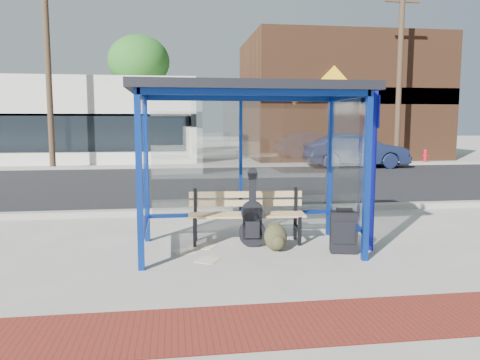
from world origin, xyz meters
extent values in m
plane|color=#B2ADA0|center=(0.00, 0.00, 0.00)|extent=(120.00, 120.00, 0.00)
cube|color=maroon|center=(0.00, -2.60, 0.01)|extent=(60.00, 1.00, 0.01)
cube|color=gray|center=(0.00, 2.90, 0.06)|extent=(60.00, 0.25, 0.12)
cube|color=black|center=(0.00, 8.00, 0.00)|extent=(60.00, 10.00, 0.00)
cube|color=gray|center=(0.00, 13.10, 0.06)|extent=(60.00, 0.25, 0.12)
cube|color=#B2ADA0|center=(0.00, 15.00, 0.00)|extent=(60.00, 4.00, 0.01)
cube|color=navy|center=(-1.50, -0.75, 1.15)|extent=(0.08, 0.08, 2.30)
cube|color=navy|center=(1.50, -0.75, 1.15)|extent=(0.08, 0.08, 2.30)
cube|color=navy|center=(-1.50, 0.75, 1.15)|extent=(0.08, 0.08, 2.30)
cube|color=navy|center=(1.50, 0.75, 1.15)|extent=(0.08, 0.08, 2.30)
cube|color=navy|center=(0.00, 0.75, 2.26)|extent=(3.00, 0.08, 0.08)
cube|color=navy|center=(0.00, -0.75, 2.26)|extent=(3.00, 0.08, 0.08)
cube|color=navy|center=(-1.50, 0.00, 2.26)|extent=(0.08, 1.50, 0.08)
cube|color=navy|center=(1.50, 0.00, 2.26)|extent=(0.08, 1.50, 0.08)
cube|color=navy|center=(0.00, 0.75, 0.40)|extent=(3.00, 0.08, 0.06)
cube|color=navy|center=(-1.50, 0.00, 0.40)|extent=(0.08, 1.50, 0.06)
cube|color=navy|center=(1.50, 0.00, 0.40)|extent=(0.08, 1.50, 0.06)
cube|color=navy|center=(0.00, 0.75, 1.35)|extent=(0.05, 0.05, 1.90)
cube|color=silver|center=(0.00, 0.75, 1.31)|extent=(2.84, 0.01, 1.82)
cube|color=silver|center=(-1.50, 0.00, 1.31)|extent=(0.02, 1.34, 1.82)
cube|color=silver|center=(1.50, 0.00, 1.31)|extent=(0.02, 1.34, 1.82)
cube|color=black|center=(0.00, 0.00, 2.36)|extent=(3.30, 1.80, 0.12)
cube|color=silver|center=(-9.00, 18.00, 2.00)|extent=(18.00, 6.00, 4.00)
cube|color=#59331E|center=(8.00, 18.50, 3.20)|extent=(10.00, 7.00, 6.40)
cube|color=black|center=(8.00, 15.05, 3.20)|extent=(10.00, 0.10, 0.80)
cube|color=yellow|center=(6.50, 14.95, 3.80)|extent=(1.56, 0.06, 1.56)
cylinder|color=#4C3826|center=(-3.00, 22.00, 2.50)|extent=(0.36, 0.36, 5.00)
ellipsoid|color=#1B5D1A|center=(-3.00, 22.00, 5.50)|extent=(3.60, 3.60, 3.06)
cylinder|color=#4C3826|center=(12.50, 22.00, 2.50)|extent=(0.36, 0.36, 5.00)
ellipsoid|color=#1B5D1A|center=(12.50, 22.00, 5.50)|extent=(3.60, 3.60, 3.06)
cylinder|color=#4C3826|center=(-6.00, 13.40, 4.00)|extent=(0.24, 0.24, 8.00)
cylinder|color=#4C3826|center=(9.00, 13.40, 4.00)|extent=(0.24, 0.24, 8.00)
cube|color=#4C3826|center=(9.00, 13.40, 7.20)|extent=(1.60, 0.10, 0.10)
cube|color=black|center=(-0.77, 0.27, 0.23)|extent=(0.05, 0.05, 0.45)
cube|color=black|center=(-0.74, 0.66, 0.43)|extent=(0.05, 0.05, 0.85)
cube|color=black|center=(-0.76, 0.46, 0.23)|extent=(0.08, 0.41, 0.05)
cube|color=black|center=(0.83, 0.14, 0.23)|extent=(0.05, 0.05, 0.45)
cube|color=black|center=(0.86, 0.53, 0.43)|extent=(0.05, 0.05, 0.85)
cube|color=black|center=(0.84, 0.34, 0.23)|extent=(0.08, 0.41, 0.05)
cube|color=tan|center=(0.03, 0.24, 0.45)|extent=(1.81, 0.23, 0.04)
cube|color=tan|center=(0.04, 0.35, 0.45)|extent=(1.81, 0.23, 0.04)
cube|color=tan|center=(0.05, 0.45, 0.45)|extent=(1.81, 0.23, 0.04)
cube|color=tan|center=(0.06, 0.56, 0.45)|extent=(1.81, 0.23, 0.04)
cube|color=tan|center=(0.06, 0.60, 0.60)|extent=(1.80, 0.17, 0.10)
cube|color=tan|center=(0.06, 0.60, 0.74)|extent=(1.80, 0.17, 0.10)
cylinder|color=black|center=(0.10, 0.19, 0.21)|extent=(0.43, 0.18, 0.41)
cylinder|color=black|center=(0.10, 0.19, 0.53)|extent=(0.36, 0.17, 0.34)
cube|color=black|center=(0.10, 0.19, 0.36)|extent=(0.31, 0.16, 0.49)
cube|color=black|center=(0.10, 0.19, 0.87)|extent=(0.12, 0.11, 0.49)
cube|color=black|center=(0.10, 0.19, 1.08)|extent=(0.16, 0.12, 0.10)
cube|color=black|center=(1.35, -0.33, 0.31)|extent=(0.42, 0.32, 0.59)
cylinder|color=black|center=(1.21, -0.30, 0.03)|extent=(0.10, 0.22, 0.05)
cylinder|color=black|center=(1.49, -0.37, 0.03)|extent=(0.10, 0.22, 0.05)
cube|color=black|center=(1.35, -0.33, 0.64)|extent=(0.24, 0.10, 0.04)
cube|color=black|center=(1.32, -0.45, 0.32)|extent=(0.30, 0.09, 0.32)
ellipsoid|color=#32311C|center=(0.40, -0.09, 0.20)|extent=(0.36, 0.27, 0.41)
ellipsoid|color=#32311C|center=(0.41, -0.21, 0.15)|extent=(0.21, 0.15, 0.21)
cube|color=#32311C|center=(0.40, -0.06, 0.39)|extent=(0.12, 0.05, 0.03)
cube|color=#0C118D|center=(1.80, -0.27, 1.22)|extent=(0.09, 0.09, 2.44)
cube|color=#0C118D|center=(1.84, -0.28, 2.03)|extent=(0.13, 0.29, 0.46)
cube|color=white|center=(-0.95, 0.03, 0.00)|extent=(0.39, 0.43, 0.01)
cube|color=white|center=(-0.63, -0.44, 0.00)|extent=(0.40, 0.43, 0.01)
cube|color=white|center=(-0.65, 0.28, 0.00)|extent=(0.47, 0.43, 0.01)
imported|color=#162040|center=(6.60, 12.23, 0.71)|extent=(4.33, 1.61, 1.41)
cylinder|color=red|center=(10.69, 13.86, 0.27)|extent=(0.18, 0.18, 0.54)
sphere|color=red|center=(10.69, 13.86, 0.57)|extent=(0.20, 0.20, 0.20)
cylinder|color=red|center=(10.69, 13.86, 0.36)|extent=(0.30, 0.12, 0.09)
camera|label=1|loc=(-1.07, -6.68, 1.87)|focal=35.00mm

